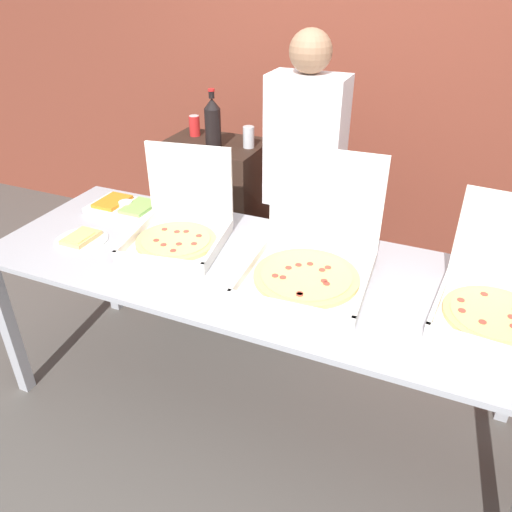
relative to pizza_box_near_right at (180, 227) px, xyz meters
The scene contains 13 objects.
ground_plane 1.01m from the pizza_box_near_right, ahead, with size 16.00×16.00×0.00m, color #514C47.
brick_wall_behind 1.76m from the pizza_box_near_right, 75.70° to the left, with size 10.00×0.06×2.80m.
buffet_table 0.45m from the pizza_box_near_right, ahead, with size 2.45×0.89×0.84m.
pizza_box_near_right is the anchor object (origin of this frame).
pizza_box_far_left 1.38m from the pizza_box_near_right, ahead, with size 0.46×0.47×0.42m.
pizza_box_near_left 0.66m from the pizza_box_near_right, ahead, with size 0.52×0.54×0.49m.
paper_plate_front_right 0.48m from the pizza_box_near_right, 157.28° to the right, with size 0.25×0.25×0.03m.
veggie_tray 0.47m from the pizza_box_near_right, 158.36° to the left, with size 0.38×0.24×0.05m.
sideboard_podium 0.93m from the pizza_box_near_right, 106.52° to the left, with size 0.60×0.44×1.05m.
soda_bottle 0.81m from the pizza_box_near_right, 104.90° to the left, with size 0.09×0.09×0.33m.
soda_can_silver 0.84m from the pizza_box_near_right, 90.62° to the left, with size 0.07×0.07×0.12m.
soda_can_colored 1.00m from the pizza_box_near_right, 114.62° to the left, with size 0.07×0.07×0.12m.
person_guest_plaid 0.78m from the pizza_box_near_right, 60.89° to the left, with size 0.40×0.22×1.72m.
Camera 1 is at (0.73, -1.70, 1.99)m, focal length 35.00 mm.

